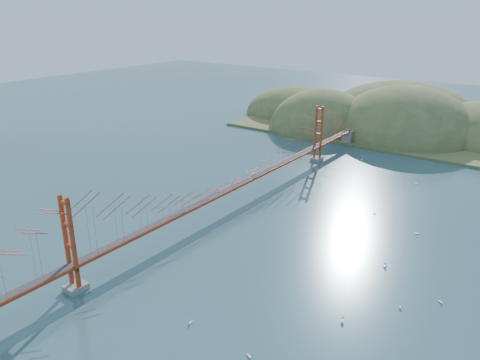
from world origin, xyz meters
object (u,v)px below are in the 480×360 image
Objects in this scene: bridge at (233,165)px; sailboat_2 at (441,301)px; sailboat_1 at (353,224)px; sailboat_0 at (343,320)px.

bridge reaches higher than sailboat_2.
bridge is 151.89× the size of sailboat_2.
bridge reaches higher than sailboat_1.
sailboat_2 is (34.72, -7.91, -6.87)m from bridge.
bridge is at bearing 167.16° from sailboat_2.
sailboat_1 is 23.66m from sailboat_0.
sailboat_0 reaches higher than sailboat_1.
bridge is 131.63× the size of sailboat_0.
sailboat_2 is at bearing -38.94° from sailboat_1.
sailboat_0 is (8.30, -22.15, 0.02)m from sailboat_1.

